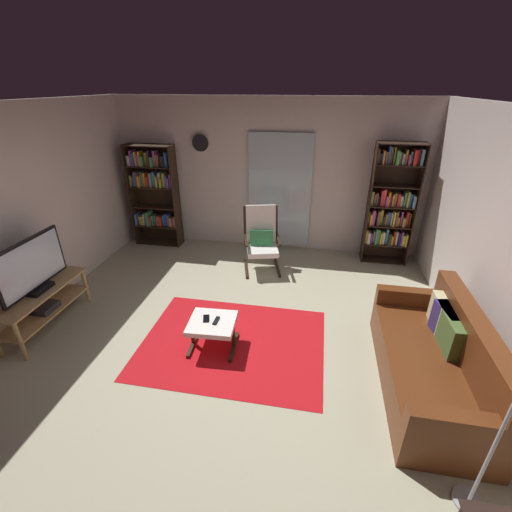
% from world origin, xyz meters
% --- Properties ---
extents(ground_plane, '(7.02, 7.02, 0.00)m').
position_xyz_m(ground_plane, '(0.00, 0.00, 0.00)').
color(ground_plane, '#ACA789').
extents(wall_back, '(5.60, 0.06, 2.60)m').
position_xyz_m(wall_back, '(0.00, 2.90, 1.30)').
color(wall_back, beige).
rests_on(wall_back, ground).
extents(glass_door_panel, '(1.10, 0.01, 2.00)m').
position_xyz_m(glass_door_panel, '(0.22, 2.83, 1.05)').
color(glass_door_panel, silver).
extents(area_rug, '(2.13, 1.62, 0.01)m').
position_xyz_m(area_rug, '(0.03, 0.02, 0.00)').
color(area_rug, red).
rests_on(area_rug, ground).
extents(tv_stand, '(0.42, 1.27, 0.53)m').
position_xyz_m(tv_stand, '(-2.33, -0.07, 0.35)').
color(tv_stand, tan).
rests_on(tv_stand, ground).
extents(television, '(0.20, 1.00, 0.66)m').
position_xyz_m(television, '(-2.33, -0.07, 0.84)').
color(television, black).
rests_on(television, tv_stand).
extents(bookshelf_near_tv, '(0.86, 0.30, 1.84)m').
position_xyz_m(bookshelf_near_tv, '(-2.04, 2.61, 1.02)').
color(bookshelf_near_tv, black).
rests_on(bookshelf_near_tv, ground).
extents(bookshelf_near_sofa, '(0.73, 0.30, 1.98)m').
position_xyz_m(bookshelf_near_sofa, '(2.08, 2.61, 0.98)').
color(bookshelf_near_sofa, black).
rests_on(bookshelf_near_sofa, ground).
extents(leather_sofa, '(0.82, 1.89, 0.86)m').
position_xyz_m(leather_sofa, '(2.16, -0.23, 0.31)').
color(leather_sofa, '#5B2C13').
rests_on(leather_sofa, ground).
extents(lounge_armchair, '(0.71, 0.77, 1.02)m').
position_xyz_m(lounge_armchair, '(0.05, 2.00, 0.53)').
color(lounge_armchair, black).
rests_on(lounge_armchair, ground).
extents(ottoman, '(0.55, 0.51, 0.36)m').
position_xyz_m(ottoman, '(-0.17, -0.07, 0.30)').
color(ottoman, white).
rests_on(ottoman, ground).
extents(tv_remote, '(0.05, 0.15, 0.02)m').
position_xyz_m(tv_remote, '(-0.12, -0.06, 0.37)').
color(tv_remote, black).
rests_on(tv_remote, ottoman).
extents(cell_phone, '(0.11, 0.15, 0.01)m').
position_xyz_m(cell_phone, '(-0.25, -0.04, 0.37)').
color(cell_phone, black).
rests_on(cell_phone, ottoman).
extents(wall_clock, '(0.29, 0.03, 0.29)m').
position_xyz_m(wall_clock, '(-1.17, 2.82, 1.85)').
color(wall_clock, silver).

